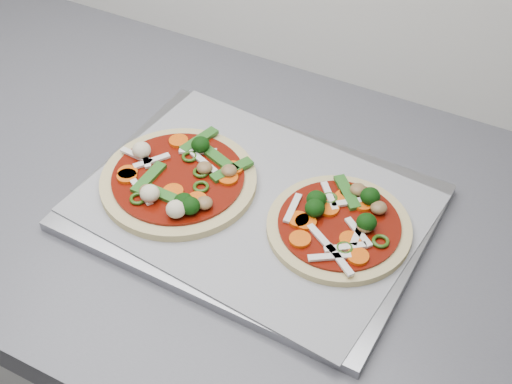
% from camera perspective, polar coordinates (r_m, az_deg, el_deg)
% --- Properties ---
extents(baking_tray, '(0.42, 0.32, 0.01)m').
position_cam_1_polar(baking_tray, '(0.87, -0.22, -1.25)').
color(baking_tray, gray).
rests_on(baking_tray, countertop).
extents(parchment, '(0.42, 0.32, 0.00)m').
position_cam_1_polar(parchment, '(0.87, -0.22, -0.89)').
color(parchment, '#A2A1A7').
rests_on(parchment, baking_tray).
extents(pizza_left, '(0.25, 0.25, 0.03)m').
position_cam_1_polar(pizza_left, '(0.88, -6.19, 0.97)').
color(pizza_left, '#CAB975').
rests_on(pizza_left, parchment).
extents(pizza_right, '(0.18, 0.18, 0.03)m').
position_cam_1_polar(pizza_right, '(0.83, 6.76, -2.47)').
color(pizza_right, '#CAB975').
rests_on(pizza_right, parchment).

